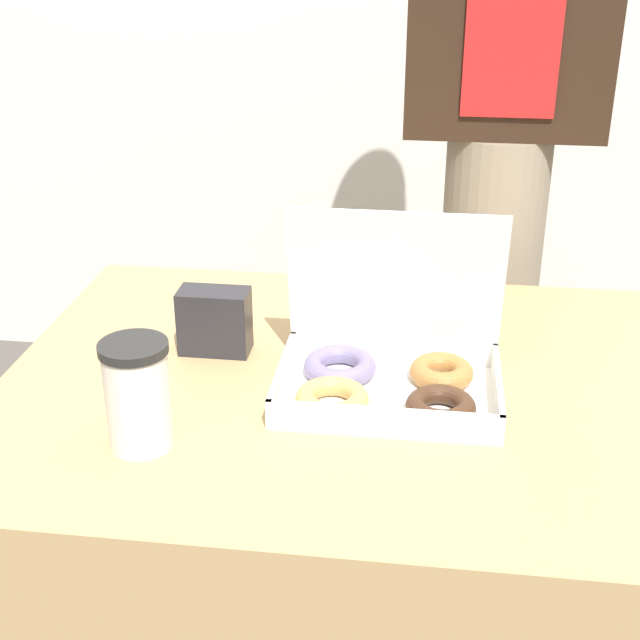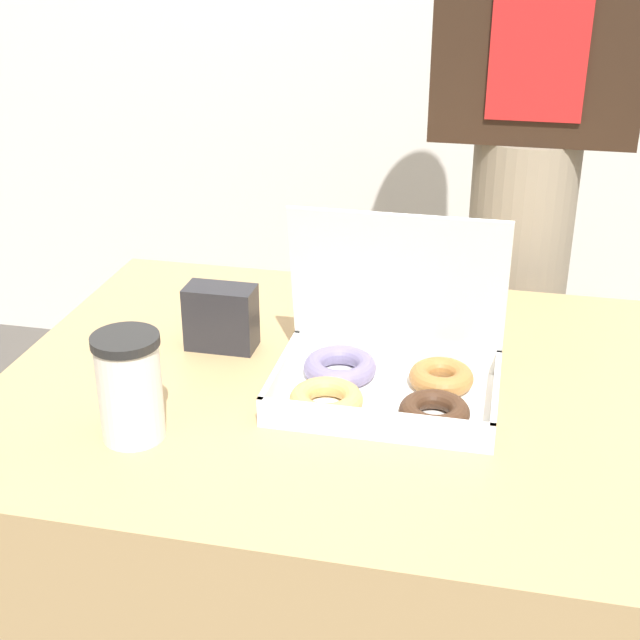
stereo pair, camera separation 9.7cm
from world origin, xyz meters
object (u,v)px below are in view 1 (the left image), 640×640
(donut_box, at_px, (387,366))
(coffee_cup, at_px, (138,395))
(person_customer, at_px, (505,88))
(napkin_holder, at_px, (215,321))

(donut_box, xyz_separation_m, coffee_cup, (-0.30, -0.18, 0.03))
(donut_box, bearing_deg, coffee_cup, -149.56)
(donut_box, distance_m, person_customer, 0.71)
(coffee_cup, height_order, napkin_holder, coffee_cup)
(donut_box, bearing_deg, napkin_holder, 160.82)
(napkin_holder, bearing_deg, person_customer, 50.76)
(donut_box, relative_size, person_customer, 0.17)
(donut_box, relative_size, napkin_holder, 2.88)
(coffee_cup, distance_m, napkin_holder, 0.27)
(coffee_cup, xyz_separation_m, napkin_holder, (0.03, 0.27, -0.02))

